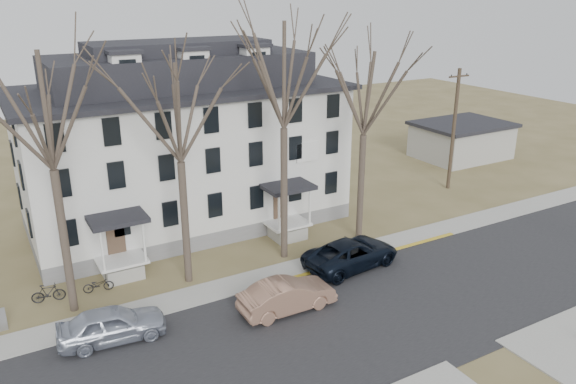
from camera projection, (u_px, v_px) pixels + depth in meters
ground at (372, 346)px, 25.05m from camera, size 120.00×120.00×0.00m
main_road at (346, 324)px, 26.68m from camera, size 120.00×10.00×0.04m
far_sidewalk at (284, 272)px, 31.58m from camera, size 120.00×2.00×0.08m
yellow_curb at (365, 259)px, 33.19m from camera, size 14.00×0.25×0.06m
boarding_house at (184, 145)px, 36.96m from camera, size 20.80×12.36×12.05m
distant_building at (461, 140)px, 52.98m from camera, size 8.50×6.50×3.35m
tree_far_left at (44, 103)px, 24.41m from camera, size 8.40×8.40×13.72m
tree_mid_left at (177, 107)px, 27.47m from camera, size 7.80×7.80×12.74m
tree_center at (284, 68)px, 29.77m from camera, size 9.00×9.00×14.70m
tree_mid_right at (366, 88)px, 32.85m from camera, size 7.80×7.80×12.74m
utility_pole_far at (454, 128)px, 43.48m from camera, size 2.00×0.28×9.50m
car_silver at (112, 325)px, 25.17m from camera, size 4.92×2.39×1.62m
car_tan at (287, 296)px, 27.55m from camera, size 4.89×1.74×1.61m
car_navy at (351, 254)px, 31.97m from camera, size 6.06×3.28×1.61m
bicycle_left at (98, 285)px, 29.39m from camera, size 1.61×0.77×0.81m
bicycle_right at (48, 294)px, 28.38m from camera, size 1.70×0.76×0.99m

